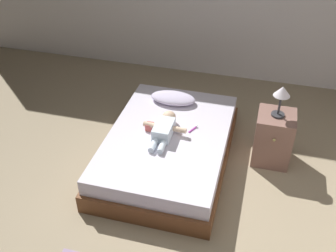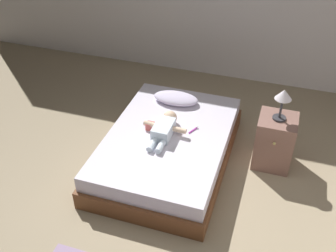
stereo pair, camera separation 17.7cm
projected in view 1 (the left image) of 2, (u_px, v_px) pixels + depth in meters
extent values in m
plane|color=gray|center=(153.00, 224.00, 3.66)|extent=(8.00, 8.00, 0.00)
cube|color=brown|center=(168.00, 153.00, 4.31)|extent=(1.26, 1.88, 0.20)
cube|color=silver|center=(168.00, 140.00, 4.20)|extent=(1.21, 1.80, 0.17)
ellipsoid|color=silver|center=(173.00, 98.00, 4.61)|extent=(0.52, 0.28, 0.10)
cube|color=silver|center=(164.00, 130.00, 4.09)|extent=(0.18, 0.30, 0.14)
sphere|color=beige|center=(169.00, 118.00, 4.25)|extent=(0.15, 0.15, 0.15)
cylinder|color=beige|center=(150.00, 125.00, 4.15)|extent=(0.15, 0.07, 0.06)
cylinder|color=beige|center=(179.00, 130.00, 4.09)|extent=(0.15, 0.07, 0.06)
cylinder|color=silver|center=(153.00, 145.00, 3.94)|extent=(0.06, 0.17, 0.06)
cylinder|color=silver|center=(162.00, 147.00, 3.92)|extent=(0.06, 0.17, 0.06)
cube|color=#AB3BA6|center=(193.00, 130.00, 4.20)|extent=(0.07, 0.12, 0.01)
cube|color=white|center=(196.00, 126.00, 4.23)|extent=(0.02, 0.03, 0.01)
cube|color=#845D52|center=(273.00, 138.00, 4.23)|extent=(0.39, 0.39, 0.58)
sphere|color=tan|center=(274.00, 140.00, 3.99)|extent=(0.03, 0.03, 0.03)
cylinder|color=#333338|center=(278.00, 115.00, 4.05)|extent=(0.14, 0.14, 0.02)
cylinder|color=#333338|center=(280.00, 105.00, 3.98)|extent=(0.02, 0.02, 0.22)
cone|color=silver|center=(282.00, 91.00, 3.88)|extent=(0.17, 0.17, 0.10)
cube|color=#CE5851|center=(150.00, 127.00, 4.18)|extent=(0.08, 0.08, 0.08)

